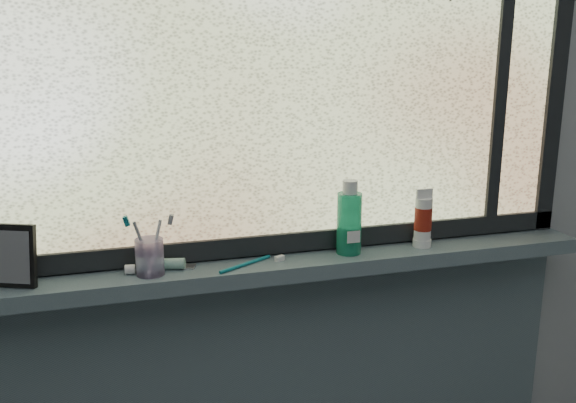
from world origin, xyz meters
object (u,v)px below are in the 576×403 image
(mouthwash_bottle, at_px, (349,217))
(cream_tube, at_px, (423,216))
(toothbrush_cup, at_px, (150,257))
(vanity_mirror, at_px, (11,256))

(mouthwash_bottle, xyz_separation_m, cream_tube, (0.21, -0.01, -0.01))
(toothbrush_cup, distance_m, cream_tube, 0.72)
(vanity_mirror, xyz_separation_m, toothbrush_cup, (0.30, -0.01, -0.03))
(vanity_mirror, height_order, mouthwash_bottle, mouthwash_bottle)
(vanity_mirror, distance_m, toothbrush_cup, 0.31)
(vanity_mirror, relative_size, mouthwash_bottle, 0.90)
(toothbrush_cup, bearing_deg, cream_tube, 0.72)
(toothbrush_cup, xyz_separation_m, mouthwash_bottle, (0.51, 0.01, 0.05))
(vanity_mirror, distance_m, mouthwash_bottle, 0.81)
(toothbrush_cup, relative_size, cream_tube, 0.77)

